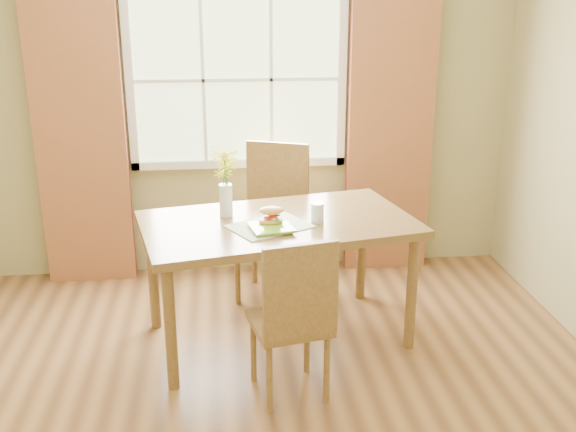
# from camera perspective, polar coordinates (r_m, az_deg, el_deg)

# --- Properties ---
(room) EXTENTS (4.24, 3.84, 2.74)m
(room) POSITION_cam_1_polar(r_m,az_deg,el_deg) (3.26, -3.06, 4.57)
(room) COLOR olive
(room) RESTS_ON ground
(window) EXTENTS (1.62, 0.06, 1.32)m
(window) POSITION_cam_1_polar(r_m,az_deg,el_deg) (5.07, -4.32, 11.42)
(window) COLOR beige
(window) RESTS_ON room
(curtain_left) EXTENTS (0.65, 0.08, 2.20)m
(curtain_left) POSITION_cam_1_polar(r_m,az_deg,el_deg) (5.14, -17.15, 6.22)
(curtain_left) COLOR maroon
(curtain_left) RESTS_ON room
(curtain_right) EXTENTS (0.65, 0.08, 2.20)m
(curtain_right) POSITION_cam_1_polar(r_m,az_deg,el_deg) (5.22, 8.65, 7.02)
(curtain_right) COLOR maroon
(curtain_right) RESTS_ON room
(dining_table) EXTENTS (1.79, 1.23, 0.80)m
(dining_table) POSITION_cam_1_polar(r_m,az_deg,el_deg) (4.14, -0.84, -1.47)
(dining_table) COLOR brown
(dining_table) RESTS_ON room
(chair_near) EXTENTS (0.47, 0.47, 0.95)m
(chair_near) POSITION_cam_1_polar(r_m,az_deg,el_deg) (3.58, 0.51, -8.26)
(chair_near) COLOR olive
(chair_near) RESTS_ON room
(chair_far) EXTENTS (0.60, 0.60, 1.11)m
(chair_far) POSITION_cam_1_polar(r_m,az_deg,el_deg) (4.84, -1.19, 0.24)
(chair_far) COLOR olive
(chair_far) RESTS_ON room
(placemat) EXTENTS (0.55, 0.50, 0.01)m
(placemat) POSITION_cam_1_polar(r_m,az_deg,el_deg) (4.01, -1.57, -0.87)
(placemat) COLOR beige
(placemat) RESTS_ON dining_table
(plate) EXTENTS (0.28, 0.28, 0.01)m
(plate) POSITION_cam_1_polar(r_m,az_deg,el_deg) (3.94, -1.45, -1.06)
(plate) COLOR #79B92E
(plate) RESTS_ON placemat
(croissant_sandwich) EXTENTS (0.15, 0.11, 0.11)m
(croissant_sandwich) POSITION_cam_1_polar(r_m,az_deg,el_deg) (3.98, -1.43, 0.04)
(croissant_sandwich) COLOR #E7B74E
(croissant_sandwich) RESTS_ON plate
(water_glass) EXTENTS (0.08, 0.08, 0.12)m
(water_glass) POSITION_cam_1_polar(r_m,az_deg,el_deg) (4.07, 2.50, 0.26)
(water_glass) COLOR silver
(water_glass) RESTS_ON dining_table
(flower_vase) EXTENTS (0.17, 0.17, 0.42)m
(flower_vase) POSITION_cam_1_polar(r_m,az_deg,el_deg) (4.13, -5.33, 3.46)
(flower_vase) COLOR silver
(flower_vase) RESTS_ON dining_table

